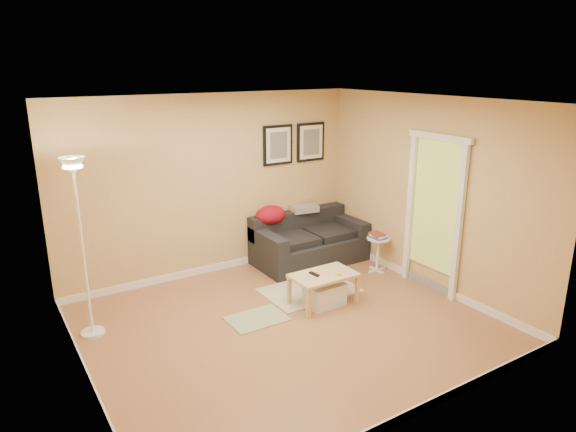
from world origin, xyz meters
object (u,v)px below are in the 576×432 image
(sofa, at_px, (310,239))
(storage_bin, at_px, (324,294))
(coffee_table, at_px, (323,289))
(book_stack, at_px, (378,235))
(floor_lamp, at_px, (83,254))
(side_table, at_px, (378,255))

(sofa, bearing_deg, storage_bin, -117.39)
(coffee_table, xyz_separation_m, book_stack, (1.32, 0.47, 0.35))
(sofa, height_order, book_stack, sofa)
(storage_bin, bearing_deg, floor_lamp, 162.92)
(sofa, xyz_separation_m, storage_bin, (-0.69, -1.34, -0.22))
(sofa, xyz_separation_m, side_table, (0.64, -0.85, -0.12))
(coffee_table, height_order, floor_lamp, floor_lamp)
(side_table, bearing_deg, book_stack, 124.65)
(side_table, relative_size, book_stack, 2.14)
(side_table, bearing_deg, floor_lamp, 175.24)
(storage_bin, relative_size, floor_lamp, 0.24)
(coffee_table, distance_m, floor_lamp, 2.91)
(sofa, height_order, storage_bin, sofa)
(storage_bin, xyz_separation_m, book_stack, (1.32, 0.50, 0.41))
(storage_bin, xyz_separation_m, floor_lamp, (-2.69, 0.83, 0.83))
(sofa, relative_size, side_table, 3.28)
(sofa, bearing_deg, coffee_table, -117.80)
(storage_bin, height_order, book_stack, book_stack)
(sofa, distance_m, coffee_table, 1.48)
(book_stack, bearing_deg, coffee_table, -148.10)
(storage_bin, bearing_deg, sofa, 62.61)
(coffee_table, height_order, side_table, side_table)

